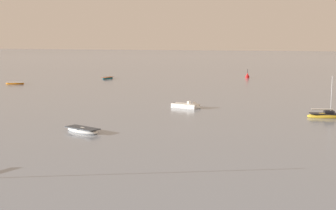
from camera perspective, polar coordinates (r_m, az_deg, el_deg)
The scene contains 6 objects.
rowboat_moored_1 at distance 96.56m, azimuth -18.77°, elevation 2.59°, with size 3.97×2.56×0.59m.
sailboat_moored_0 at distance 54.82m, azimuth 19.42°, elevation -1.28°, with size 4.67×2.62×5.00m.
rowboat_moored_4 at distance 44.32m, azimuth -10.74°, elevation -3.16°, with size 4.23×2.46×0.63m.
rowboat_moored_5 at distance 105.20m, azimuth -7.63°, elevation 3.37°, with size 1.63×3.93×0.61m.
motorboat_moored_1 at distance 59.14m, azimuth 2.73°, elevation -0.19°, with size 4.41×2.28×1.44m.
channel_buoy at distance 108.34m, azimuth 10.00°, elevation 3.62°, with size 0.90×0.90×2.30m.
Camera 1 is at (29.37, -3.40, 8.73)m, focal length 48.28 mm.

